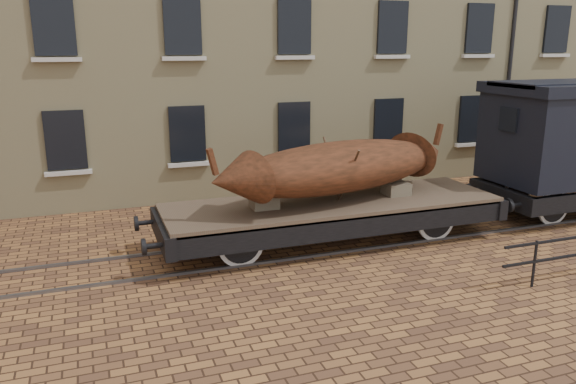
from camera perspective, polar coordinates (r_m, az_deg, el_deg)
name	(u,v)px	position (r m, az deg, el deg)	size (l,w,h in m)	color
ground	(325,244)	(14.18, 3.82, -5.28)	(90.00, 90.00, 0.00)	brown
rail_track	(325,243)	(14.17, 3.83, -5.17)	(30.00, 1.52, 0.06)	#59595E
flatcar_wagon	(333,209)	(13.97, 4.55, -1.77)	(9.43, 2.56, 1.42)	brown
iron_boat	(340,167)	(13.77, 5.28, 2.60)	(7.00, 3.26, 1.67)	brown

